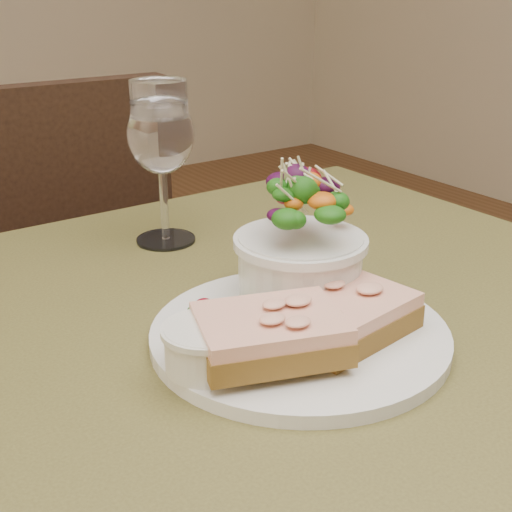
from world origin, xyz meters
TOP-DOWN VIEW (x-y plane):
  - cafe_table at (0.00, 0.00)m, footprint 0.80×0.80m
  - chair_far at (-0.04, 0.73)m, footprint 0.44×0.44m
  - dinner_plate at (-0.02, -0.03)m, footprint 0.26×0.26m
  - sandwich_front at (0.01, -0.05)m, footprint 0.13×0.10m
  - sandwich_back at (-0.07, -0.05)m, footprint 0.14×0.12m
  - ramekin at (-0.12, -0.03)m, footprint 0.07×0.07m
  - salad_bowl at (0.02, 0.03)m, footprint 0.12×0.12m
  - garnish at (-0.07, 0.04)m, footprint 0.05×0.04m
  - wine_glass at (0.01, 0.26)m, footprint 0.08×0.08m

SIDE VIEW (x-z plane):
  - chair_far at x=-0.04m, z-range -0.16..0.74m
  - cafe_table at x=0.00m, z-range 0.27..1.02m
  - dinner_plate at x=-0.02m, z-range 0.75..0.76m
  - garnish at x=-0.07m, z-range 0.76..0.78m
  - sandwich_front at x=0.01m, z-range 0.76..0.79m
  - ramekin at x=-0.12m, z-range 0.76..0.80m
  - sandwich_back at x=-0.07m, z-range 0.77..0.80m
  - salad_bowl at x=0.02m, z-range 0.76..0.88m
  - wine_glass at x=0.01m, z-range 0.79..0.96m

